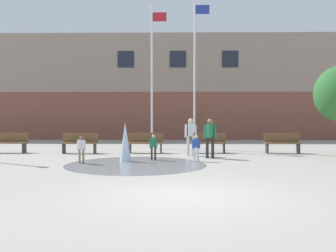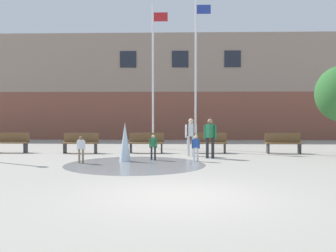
{
  "view_description": "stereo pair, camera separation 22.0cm",
  "coord_description": "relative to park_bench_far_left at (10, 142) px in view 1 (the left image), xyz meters",
  "views": [
    {
      "loc": [
        -0.19,
        -8.6,
        1.84
      ],
      "look_at": [
        -0.47,
        7.13,
        1.3
      ],
      "focal_mm": 42.0,
      "sensor_mm": 36.0,
      "label": 1
    },
    {
      "loc": [
        0.03,
        -8.59,
        1.84
      ],
      "look_at": [
        -0.47,
        7.13,
        1.3
      ],
      "focal_mm": 42.0,
      "sensor_mm": 36.0,
      "label": 2
    }
  ],
  "objects": [
    {
      "name": "child_running",
      "position": [
        4.19,
        -3.72,
        0.1
      ],
      "size": [
        0.31,
        0.19,
        0.99
      ],
      "rotation": [
        0.0,
        0.0,
        0.39
      ],
      "color": "#89755B",
      "rests_on": "ground"
    },
    {
      "name": "park_bench_center",
      "position": [
        6.23,
        0.05,
        0.0
      ],
      "size": [
        1.6,
        0.44,
        0.91
      ],
      "color": "#28282D",
      "rests_on": "ground"
    },
    {
      "name": "child_with_pink_shirt",
      "position": [
        8.36,
        -2.98,
        0.1
      ],
      "size": [
        0.31,
        0.14,
        0.99
      ],
      "rotation": [
        0.0,
        0.0,
        -3.08
      ],
      "color": "silver",
      "rests_on": "ground"
    },
    {
      "name": "park_bench_near_trashcan",
      "position": [
        12.41,
        0.02,
        0.0
      ],
      "size": [
        1.6,
        0.44,
        0.91
      ],
      "color": "#28282D",
      "rests_on": "ground"
    },
    {
      "name": "ground_plane",
      "position": [
        7.76,
        -9.16,
        -0.48
      ],
      "size": [
        100.0,
        100.0,
        0.0
      ],
      "primitive_type": "plane",
      "color": "#9E998E"
    },
    {
      "name": "park_bench_under_left_flagpole",
      "position": [
        3.26,
        -0.14,
        0.0
      ],
      "size": [
        1.6,
        0.44,
        0.91
      ],
      "color": "#28282D",
      "rests_on": "ground"
    },
    {
      "name": "splash_fountain",
      "position": [
        5.9,
        -3.45,
        -0.05
      ],
      "size": [
        4.98,
        4.98,
        1.47
      ],
      "color": "gray",
      "rests_on": "ground"
    },
    {
      "name": "park_bench_under_right_flagpole",
      "position": [
        9.09,
        0.12,
        0.0
      ],
      "size": [
        1.6,
        0.44,
        0.91
      ],
      "color": "#28282D",
      "rests_on": "ground"
    },
    {
      "name": "adult_near_bench",
      "position": [
        8.23,
        -1.13,
        0.45
      ],
      "size": [
        0.5,
        0.34,
        1.59
      ],
      "rotation": [
        0.0,
        0.0,
        1.58
      ],
      "color": "silver",
      "rests_on": "ground"
    },
    {
      "name": "flagpole_left",
      "position": [
        6.41,
        2.25,
        3.41
      ],
      "size": [
        0.8,
        0.1,
        7.3
      ],
      "color": "silver",
      "rests_on": "ground"
    },
    {
      "name": "park_bench_far_left",
      "position": [
        0.0,
        0.0,
        0.0
      ],
      "size": [
        1.6,
        0.44,
        0.91
      ],
      "color": "#28282D",
      "rests_on": "ground"
    },
    {
      "name": "library_building",
      "position": [
        7.76,
        11.72,
        3.12
      ],
      "size": [
        36.0,
        6.05,
        7.21
      ],
      "color": "brown",
      "rests_on": "ground"
    },
    {
      "name": "child_in_fountain",
      "position": [
        6.73,
        -2.67,
        0.1
      ],
      "size": [
        0.31,
        0.24,
        0.99
      ],
      "rotation": [
        0.0,
        0.0,
        -1.9
      ],
      "color": "#28282D",
      "rests_on": "ground"
    },
    {
      "name": "flagpole_right",
      "position": [
        8.58,
        2.25,
        3.6
      ],
      "size": [
        0.8,
        0.1,
        7.67
      ],
      "color": "silver",
      "rests_on": "ground"
    },
    {
      "name": "adult_watching",
      "position": [
        8.97,
        -1.98,
        0.45
      ],
      "size": [
        0.5,
        0.39,
        1.59
      ],
      "rotation": [
        0.0,
        0.0,
        0.84
      ],
      "color": "#28282D",
      "rests_on": "ground"
    }
  ]
}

